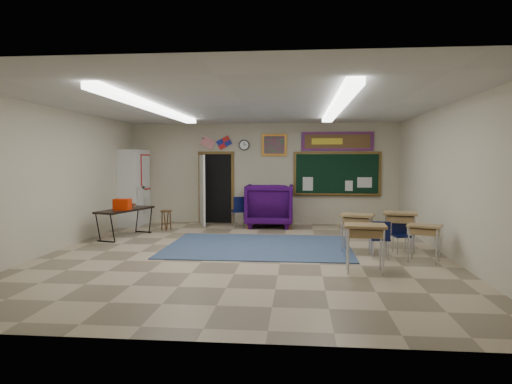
# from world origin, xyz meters

# --- Properties ---
(floor) EXTENTS (9.00, 9.00, 0.00)m
(floor) POSITION_xyz_m (0.00, 0.00, 0.00)
(floor) COLOR tan
(floor) RESTS_ON ground
(back_wall) EXTENTS (8.00, 0.04, 3.00)m
(back_wall) POSITION_xyz_m (0.00, 4.50, 1.50)
(back_wall) COLOR #A69F87
(back_wall) RESTS_ON floor
(front_wall) EXTENTS (8.00, 0.04, 3.00)m
(front_wall) POSITION_xyz_m (0.00, -4.50, 1.50)
(front_wall) COLOR #A69F87
(front_wall) RESTS_ON floor
(left_wall) EXTENTS (0.04, 9.00, 3.00)m
(left_wall) POSITION_xyz_m (-4.00, 0.00, 1.50)
(left_wall) COLOR #A69F87
(left_wall) RESTS_ON floor
(right_wall) EXTENTS (0.04, 9.00, 3.00)m
(right_wall) POSITION_xyz_m (4.00, 0.00, 1.50)
(right_wall) COLOR #A69F87
(right_wall) RESTS_ON floor
(ceiling) EXTENTS (8.00, 9.00, 0.04)m
(ceiling) POSITION_xyz_m (0.00, 0.00, 3.00)
(ceiling) COLOR #B9B9B5
(ceiling) RESTS_ON back_wall
(area_rug) EXTENTS (4.00, 3.00, 0.02)m
(area_rug) POSITION_xyz_m (0.20, 0.80, 0.01)
(area_rug) COLOR #334161
(area_rug) RESTS_ON floor
(fluorescent_strips) EXTENTS (3.86, 6.00, 0.10)m
(fluorescent_strips) POSITION_xyz_m (0.00, 0.00, 2.94)
(fluorescent_strips) COLOR white
(fluorescent_strips) RESTS_ON ceiling
(doorway) EXTENTS (1.10, 0.89, 2.16)m
(doorway) POSITION_xyz_m (-1.50, 4.35, 1.06)
(doorway) COLOR black
(doorway) RESTS_ON back_wall
(chalkboard) EXTENTS (2.55, 0.14, 1.30)m
(chalkboard) POSITION_xyz_m (2.20, 4.46, 1.46)
(chalkboard) COLOR brown
(chalkboard) RESTS_ON back_wall
(bulletin_board) EXTENTS (2.10, 0.05, 0.55)m
(bulletin_board) POSITION_xyz_m (2.20, 4.47, 2.45)
(bulletin_board) COLOR #B40F1C
(bulletin_board) RESTS_ON back_wall
(framed_art_print) EXTENTS (0.75, 0.05, 0.65)m
(framed_art_print) POSITION_xyz_m (0.35, 4.47, 2.35)
(framed_art_print) COLOR #A1641F
(framed_art_print) RESTS_ON back_wall
(wall_clock) EXTENTS (0.32, 0.05, 0.32)m
(wall_clock) POSITION_xyz_m (-0.55, 4.47, 2.35)
(wall_clock) COLOR black
(wall_clock) RESTS_ON back_wall
(wall_flags) EXTENTS (1.16, 0.06, 0.70)m
(wall_flags) POSITION_xyz_m (-1.40, 4.44, 2.48)
(wall_flags) COLOR red
(wall_flags) RESTS_ON back_wall
(storage_cabinet) EXTENTS (0.59, 1.25, 2.20)m
(storage_cabinet) POSITION_xyz_m (-3.71, 3.85, 1.10)
(storage_cabinet) COLOR silver
(storage_cabinet) RESTS_ON floor
(wingback_armchair) EXTENTS (1.32, 1.36, 1.23)m
(wingback_armchair) POSITION_xyz_m (0.25, 3.85, 0.62)
(wingback_armchair) COLOR #210534
(wingback_armchair) RESTS_ON floor
(student_chair_reading) EXTENTS (0.57, 0.57, 0.88)m
(student_chair_reading) POSITION_xyz_m (-0.60, 3.63, 0.44)
(student_chair_reading) COLOR black
(student_chair_reading) RESTS_ON floor
(student_chair_desk_a) EXTENTS (0.41, 0.41, 0.75)m
(student_chair_desk_a) POSITION_xyz_m (2.65, -0.22, 0.38)
(student_chair_desk_a) COLOR black
(student_chair_desk_a) RESTS_ON floor
(student_chair_desk_b) EXTENTS (0.40, 0.40, 0.70)m
(student_chair_desk_b) POSITION_xyz_m (3.18, 0.33, 0.35)
(student_chair_desk_b) COLOR black
(student_chair_desk_b) RESTS_ON floor
(student_desk_front_left) EXTENTS (0.77, 0.65, 0.79)m
(student_desk_front_left) POSITION_xyz_m (2.29, 0.40, 0.44)
(student_desk_front_left) COLOR olive
(student_desk_front_left) RESTS_ON floor
(student_desk_front_right) EXTENTS (0.78, 0.65, 0.82)m
(student_desk_front_right) POSITION_xyz_m (3.20, 0.60, 0.46)
(student_desk_front_right) COLOR olive
(student_desk_front_right) RESTS_ON floor
(student_desk_back_left) EXTENTS (0.72, 0.56, 0.82)m
(student_desk_back_left) POSITION_xyz_m (2.20, -1.31, 0.46)
(student_desk_back_left) COLOR olive
(student_desk_back_left) RESTS_ON floor
(student_desk_back_right) EXTENTS (0.72, 0.65, 0.71)m
(student_desk_back_right) POSITION_xyz_m (3.42, -0.43, 0.39)
(student_desk_back_right) COLOR olive
(student_desk_back_right) RESTS_ON floor
(folding_table) EXTENTS (1.01, 1.79, 0.97)m
(folding_table) POSITION_xyz_m (-3.18, 1.73, 0.38)
(folding_table) COLOR black
(folding_table) RESTS_ON floor
(wooden_stool) EXTENTS (0.31, 0.31, 0.54)m
(wooden_stool) POSITION_xyz_m (-2.50, 2.88, 0.28)
(wooden_stool) COLOR #553519
(wooden_stool) RESTS_ON floor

